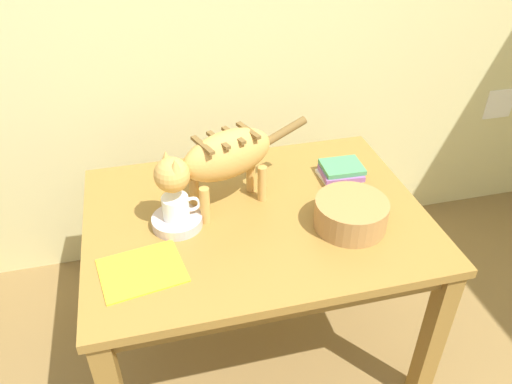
# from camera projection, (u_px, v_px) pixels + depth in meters

# --- Properties ---
(wall_rear) EXTENTS (4.85, 0.11, 2.50)m
(wall_rear) POSITION_uv_depth(u_px,v_px,m) (203.00, 13.00, 2.21)
(wall_rear) COLOR beige
(wall_rear) RESTS_ON ground_plane
(dining_table) EXTENTS (1.26, 0.93, 0.73)m
(dining_table) POSITION_uv_depth(u_px,v_px,m) (256.00, 232.00, 1.93)
(dining_table) COLOR olive
(dining_table) RESTS_ON ground_plane
(cat) EXTENTS (0.60, 0.28, 0.31)m
(cat) POSITION_uv_depth(u_px,v_px,m) (220.00, 159.00, 1.79)
(cat) COLOR #C89448
(cat) RESTS_ON dining_table
(saucer_bowl) EXTENTS (0.18, 0.18, 0.04)m
(saucer_bowl) POSITION_uv_depth(u_px,v_px,m) (177.00, 221.00, 1.82)
(saucer_bowl) COLOR #C0ABA7
(saucer_bowl) RESTS_ON dining_table
(coffee_mug) EXTENTS (0.14, 0.10, 0.09)m
(coffee_mug) POSITION_uv_depth(u_px,v_px,m) (177.00, 207.00, 1.78)
(coffee_mug) COLOR white
(coffee_mug) RESTS_ON saucer_bowl
(magazine) EXTENTS (0.30, 0.26, 0.01)m
(magazine) POSITION_uv_depth(u_px,v_px,m) (142.00, 270.00, 1.63)
(magazine) COLOR yellow
(magazine) RESTS_ON dining_table
(book_stack) EXTENTS (0.18, 0.15, 0.06)m
(book_stack) POSITION_uv_depth(u_px,v_px,m) (341.00, 171.00, 2.07)
(book_stack) COLOR silver
(book_stack) RESTS_ON dining_table
(wicker_basket) EXTENTS (0.26, 0.26, 0.11)m
(wicker_basket) POSITION_uv_depth(u_px,v_px,m) (351.00, 213.00, 1.80)
(wicker_basket) COLOR #A77740
(wicker_basket) RESTS_ON dining_table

